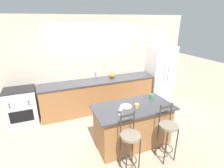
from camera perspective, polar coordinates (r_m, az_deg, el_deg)
The scene contains 14 objects.
ground_plane at distance 5.12m, azimuth -2.97°, elevation -9.89°, with size 18.00×18.00×0.00m, color tan.
wall_back at distance 5.23m, azimuth -5.79°, elevation 6.74°, with size 6.00×0.07×2.70m.
back_counter at distance 5.22m, azimuth -4.43°, elevation -3.51°, with size 3.32×0.68×0.93m.
sink_faucet at distance 5.20m, azimuth -5.29°, elevation 3.39°, with size 0.02×0.13×0.22m.
kitchen_island at distance 3.85m, azimuth 6.71°, elevation -13.22°, with size 1.65×0.84×0.90m.
refrigerator at distance 5.97m, azimuth 15.19°, elevation 3.36°, with size 0.79×0.70×1.80m.
oven_range at distance 5.07m, azimuth -27.38°, elevation -6.56°, with size 0.74×0.63×0.96m.
bar_stool_near at distance 3.16m, azimuth 5.88°, elevation -18.20°, with size 0.35×0.35×1.14m.
bar_stool_far at distance 3.53m, azimuth 17.71°, elevation -14.51°, with size 0.35×0.35×1.14m.
dinner_plate at distance 3.60m, azimuth 4.61°, elevation -7.22°, with size 0.24×0.24×0.02m.
wine_glass at distance 3.26m, azimuth 2.81°, elevation -7.74°, with size 0.08×0.08×0.20m.
coffee_mug at distance 3.55m, azimuth 8.08°, elevation -7.06°, with size 0.11×0.08×0.10m.
tumbler_cup at distance 4.01m, azimuth 12.77°, elevation -3.98°, with size 0.08×0.08×0.11m.
pumpkin_decoration at distance 5.22m, azimuth -0.01°, elevation 2.79°, with size 0.18×0.18×0.16m.
Camera 1 is at (-1.40, -4.18, 2.59)m, focal length 28.00 mm.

